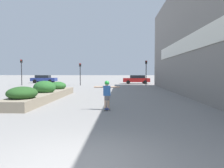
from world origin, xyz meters
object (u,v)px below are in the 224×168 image
object	(u,v)px
car_leftmost	(137,79)
car_center_right	(196,79)
traffic_light_right	(146,69)
traffic_light_far_left	(21,68)
traffic_light_left	(80,70)
skateboard	(107,109)
skateboarder	(107,92)
car_center_left	(44,79)

from	to	relation	value
car_leftmost	car_center_right	world-z (taller)	car_center_right
traffic_light_right	traffic_light_far_left	distance (m)	18.26
traffic_light_left	traffic_light_right	xyz separation A→B (m)	(9.59, 0.06, 0.24)
traffic_light_left	traffic_light_right	bearing A→B (deg)	0.38
skateboard	traffic_light_left	world-z (taller)	traffic_light_left
traffic_light_right	skateboarder	bearing A→B (deg)	-101.78
traffic_light_far_left	car_center_left	bearing A→B (deg)	85.63
traffic_light_right	traffic_light_far_left	bearing A→B (deg)	-179.36
skateboarder	car_leftmost	xyz separation A→B (m)	(3.31, 25.84, -0.17)
car_center_left	traffic_light_left	bearing A→B (deg)	47.48
car_center_right	traffic_light_far_left	world-z (taller)	traffic_light_far_left
car_center_left	car_center_right	distance (m)	27.07
skateboard	car_center_left	distance (m)	31.11
skateboarder	traffic_light_far_left	world-z (taller)	traffic_light_far_left
skateboard	traffic_light_far_left	distance (m)	24.94
skateboard	traffic_light_right	xyz separation A→B (m)	(4.33, 20.74, 2.38)
car_center_right	traffic_light_left	xyz separation A→B (m)	(-18.97, -6.72, 1.43)
skateboard	car_leftmost	size ratio (longest dim) A/B	0.17
skateboarder	car_center_left	world-z (taller)	skateboarder
skateboard	skateboarder	world-z (taller)	skateboarder
skateboarder	car_leftmost	distance (m)	26.05
car_leftmost	car_center_right	bearing A→B (deg)	-81.48
traffic_light_right	traffic_light_far_left	size ratio (longest dim) A/B	0.95
car_center_left	traffic_light_left	size ratio (longest dim) A/B	1.38
car_leftmost	traffic_light_left	world-z (taller)	traffic_light_left
car_center_left	car_center_right	bearing A→B (deg)	88.53
skateboarder	traffic_light_left	bearing A→B (deg)	103.00
skateboard	traffic_light_right	distance (m)	21.32
car_center_left	traffic_light_right	xyz separation A→B (m)	(17.68, -7.36, 1.69)
car_leftmost	traffic_light_right	xyz separation A→B (m)	(1.01, -5.10, 1.68)
car_leftmost	traffic_light_far_left	world-z (taller)	traffic_light_far_left
skateboarder	car_center_left	size ratio (longest dim) A/B	0.32
skateboard	car_center_right	distance (m)	30.64
skateboarder	skateboard	bearing A→B (deg)	-91.28
car_center_right	skateboard	bearing A→B (deg)	-26.57
traffic_light_far_left	traffic_light_right	bearing A→B (deg)	0.64
car_leftmost	car_center_right	distance (m)	10.51
car_center_left	car_leftmost	bearing A→B (deg)	82.31
traffic_light_right	car_center_right	bearing A→B (deg)	35.39
car_center_left	traffic_light_right	bearing A→B (deg)	67.41
skateboard	traffic_light_far_left	xyz separation A→B (m)	(-13.93, 20.53, 2.49)
car_center_right	car_leftmost	bearing A→B (deg)	-81.48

